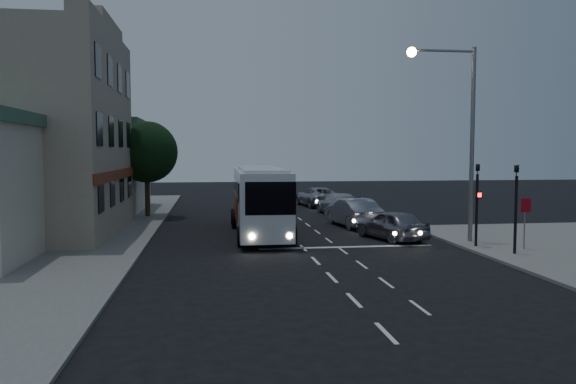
{
  "coord_description": "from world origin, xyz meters",
  "views": [
    {
      "loc": [
        -4.08,
        -22.56,
        4.26
      ],
      "look_at": [
        -0.04,
        6.67,
        2.2
      ],
      "focal_mm": 35.0,
      "sensor_mm": 36.0,
      "label": 1
    }
  ],
  "objects": [
    {
      "name": "car_sedan_a",
      "position": [
        4.05,
        8.89,
        0.82
      ],
      "size": [
        2.39,
        5.18,
        1.65
      ],
      "primitive_type": "imported",
      "rotation": [
        0.0,
        0.0,
        3.27
      ],
      "color": "#9192A1",
      "rests_on": "ground"
    },
    {
      "name": "road_markings",
      "position": [
        1.29,
        3.31,
        0.0
      ],
      "size": [
        8.0,
        30.55,
        0.01
      ],
      "color": "silver",
      "rests_on": "ground"
    },
    {
      "name": "regulatory_sign",
      "position": [
        9.3,
        -0.24,
        1.6
      ],
      "size": [
        0.45,
        0.12,
        2.2
      ],
      "color": "slate",
      "rests_on": "sidewalk_near"
    },
    {
      "name": "ground",
      "position": [
        0.0,
        0.0,
        0.0
      ],
      "size": [
        120.0,
        120.0,
        0.0
      ],
      "primitive_type": "plane",
      "color": "black"
    },
    {
      "name": "traffic_signal_side",
      "position": [
        8.3,
        -1.2,
        2.42
      ],
      "size": [
        0.18,
        0.15,
        4.1
      ],
      "color": "black",
      "rests_on": "sidewalk_near"
    },
    {
      "name": "low_building_north",
      "position": [
        -13.5,
        20.0,
        3.39
      ],
      "size": [
        9.4,
        9.4,
        6.5
      ],
      "color": "beige",
      "rests_on": "sidewalk_far"
    },
    {
      "name": "car_sedan_c",
      "position": [
        4.39,
        21.4,
        0.76
      ],
      "size": [
        3.17,
        5.74,
        1.52
      ],
      "primitive_type": "imported",
      "rotation": [
        0.0,
        0.0,
        3.26
      ],
      "color": "#9F9FA7",
      "rests_on": "ground"
    },
    {
      "name": "car_sedan_b",
      "position": [
        4.64,
        15.15,
        0.75
      ],
      "size": [
        2.39,
        5.3,
        1.51
      ],
      "primitive_type": "imported",
      "rotation": [
        0.0,
        0.0,
        3.2
      ],
      "color": "#B8BABE",
      "rests_on": "ground"
    },
    {
      "name": "street_tree",
      "position": [
        -8.21,
        15.02,
        4.5
      ],
      "size": [
        4.0,
        4.0,
        6.2
      ],
      "color": "black",
      "rests_on": "sidewalk_far"
    },
    {
      "name": "sidewalk_far",
      "position": [
        -13.0,
        8.0,
        0.06
      ],
      "size": [
        12.0,
        50.0,
        0.12
      ],
      "primitive_type": "cube",
      "color": "slate",
      "rests_on": "ground"
    },
    {
      "name": "tour_bus",
      "position": [
        -1.56,
        6.77,
        1.89
      ],
      "size": [
        2.72,
        11.46,
        3.5
      ],
      "rotation": [
        0.0,
        0.0,
        -0.02
      ],
      "color": "silver",
      "rests_on": "ground"
    },
    {
      "name": "traffic_signal_main",
      "position": [
        7.6,
        0.78,
        2.42
      ],
      "size": [
        0.25,
        0.35,
        4.1
      ],
      "color": "black",
      "rests_on": "sidewalk_near"
    },
    {
      "name": "main_building",
      "position": [
        -13.96,
        8.0,
        5.16
      ],
      "size": [
        10.12,
        12.0,
        11.0
      ],
      "color": "tan",
      "rests_on": "sidewalk_far"
    },
    {
      "name": "car_suv",
      "position": [
        4.69,
        3.8,
        0.74
      ],
      "size": [
        2.96,
        4.69,
        1.49
      ],
      "primitive_type": "imported",
      "rotation": [
        0.0,
        0.0,
        3.44
      ],
      "color": "gray",
      "rests_on": "ground"
    },
    {
      "name": "streetlight",
      "position": [
        7.34,
        2.2,
        5.73
      ],
      "size": [
        3.32,
        0.44,
        9.0
      ],
      "color": "slate",
      "rests_on": "sidewalk_near"
    }
  ]
}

